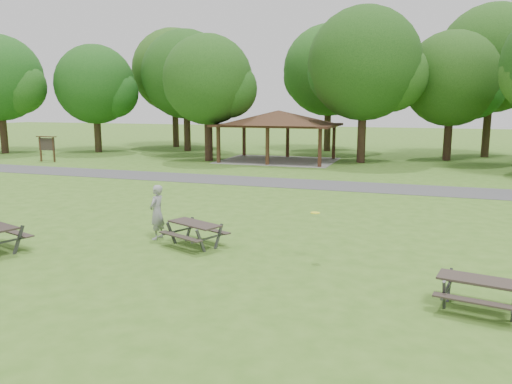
# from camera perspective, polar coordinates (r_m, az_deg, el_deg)

# --- Properties ---
(ground) EXTENTS (160.00, 160.00, 0.00)m
(ground) POSITION_cam_1_polar(r_m,az_deg,el_deg) (14.12, -9.16, -7.70)
(ground) COLOR #406D1F
(ground) RESTS_ON ground
(asphalt_path) EXTENTS (120.00, 3.20, 0.02)m
(asphalt_path) POSITION_cam_1_polar(r_m,az_deg,el_deg) (26.97, 4.79, 0.97)
(asphalt_path) COLOR #444447
(asphalt_path) RESTS_ON ground
(pavilion) EXTENTS (8.60, 7.01, 3.76)m
(pavilion) POSITION_cam_1_polar(r_m,az_deg,el_deg) (37.34, 2.58, 8.25)
(pavilion) COLOR #372314
(pavilion) RESTS_ON ground
(notice_board) EXTENTS (1.60, 0.30, 1.88)m
(notice_board) POSITION_cam_1_polar(r_m,az_deg,el_deg) (39.94, -22.80, 5.08)
(notice_board) COLOR #3B2315
(notice_board) RESTS_ON ground
(tree_row_a) EXTENTS (7.56, 7.20, 9.97)m
(tree_row_a) POSITION_cam_1_polar(r_m,az_deg,el_deg) (48.22, -27.21, 11.26)
(tree_row_a) COLOR black
(tree_row_a) RESTS_ON ground
(tree_row_b) EXTENTS (7.14, 6.80, 9.28)m
(tree_row_b) POSITION_cam_1_polar(r_m,az_deg,el_deg) (46.29, -17.80, 11.37)
(tree_row_b) COLOR black
(tree_row_b) RESTS_ON ground
(tree_row_c) EXTENTS (8.19, 7.80, 10.67)m
(tree_row_c) POSITION_cam_1_polar(r_m,az_deg,el_deg) (45.68, -7.89, 12.87)
(tree_row_c) COLOR black
(tree_row_c) RESTS_ON ground
(tree_row_d) EXTENTS (6.93, 6.60, 9.27)m
(tree_row_d) POSITION_cam_1_polar(r_m,az_deg,el_deg) (37.65, -5.41, 12.35)
(tree_row_d) COLOR black
(tree_row_d) RESTS_ON ground
(tree_row_e) EXTENTS (8.40, 8.00, 11.02)m
(tree_row_e) POSITION_cam_1_polar(r_m,az_deg,el_deg) (37.21, 12.41, 13.75)
(tree_row_e) COLOR #2F1E15
(tree_row_e) RESTS_ON ground
(tree_row_f) EXTENTS (7.35, 7.00, 9.55)m
(tree_row_f) POSITION_cam_1_polar(r_m,az_deg,el_deg) (40.45, 21.57, 11.65)
(tree_row_f) COLOR black
(tree_row_f) RESTS_ON ground
(tree_deep_a) EXTENTS (8.40, 8.00, 11.38)m
(tree_deep_a) POSITION_cam_1_polar(r_m,az_deg,el_deg) (50.19, -9.23, 13.26)
(tree_deep_a) COLOR #302015
(tree_deep_a) RESTS_ON ground
(tree_deep_b) EXTENTS (8.40, 8.00, 11.13)m
(tree_deep_b) POSITION_cam_1_polar(r_m,az_deg,el_deg) (45.71, 8.45, 13.29)
(tree_deep_b) COLOR #2F2115
(tree_deep_b) RESTS_ON ground
(tree_deep_c) EXTENTS (8.82, 8.40, 11.90)m
(tree_deep_c) POSITION_cam_1_polar(r_m,az_deg,el_deg) (44.25, 25.50, 13.27)
(tree_deep_c) COLOR #332116
(tree_deep_c) RESTS_ON ground
(picnic_table_middle) EXTENTS (2.14, 1.95, 0.75)m
(picnic_table_middle) POSITION_cam_1_polar(r_m,az_deg,el_deg) (15.24, -7.03, -4.15)
(picnic_table_middle) COLOR #2F2622
(picnic_table_middle) RESTS_ON ground
(picnic_table_far) EXTENTS (1.89, 1.63, 0.72)m
(picnic_table_far) POSITION_cam_1_polar(r_m,az_deg,el_deg) (11.52, 24.24, -9.85)
(picnic_table_far) COLOR #2F2722
(picnic_table_far) RESTS_ON ground
(frisbee_in_flight) EXTENTS (0.34, 0.34, 0.02)m
(frisbee_in_flight) POSITION_cam_1_polar(r_m,az_deg,el_deg) (13.66, 6.79, -2.37)
(frisbee_in_flight) COLOR #FAF727
(frisbee_in_flight) RESTS_ON ground
(frisbee_thrower) EXTENTS (0.44, 0.65, 1.75)m
(frisbee_thrower) POSITION_cam_1_polar(r_m,az_deg,el_deg) (16.15, -11.26, -2.27)
(frisbee_thrower) COLOR gray
(frisbee_thrower) RESTS_ON ground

